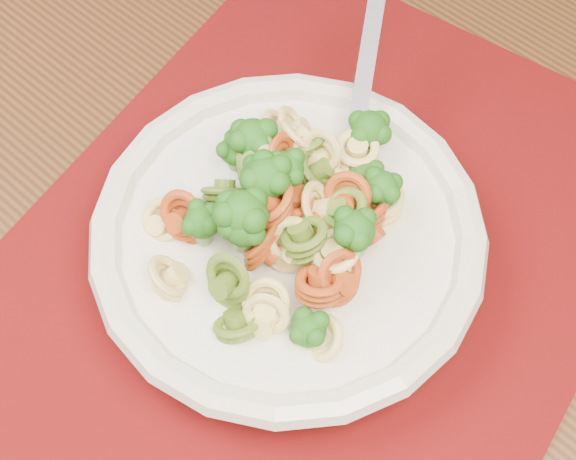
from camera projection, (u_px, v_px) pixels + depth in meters
dining_table at (166, 297)px, 0.62m from camera, size 1.43×1.12×0.70m
placemat at (313, 259)px, 0.52m from camera, size 0.56×0.51×0.00m
pasta_bowl at (288, 239)px, 0.49m from camera, size 0.24×0.24×0.05m
pasta_broccoli_heap at (288, 225)px, 0.47m from camera, size 0.21×0.21×0.06m
fork at (348, 178)px, 0.49m from camera, size 0.14×0.15×0.08m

